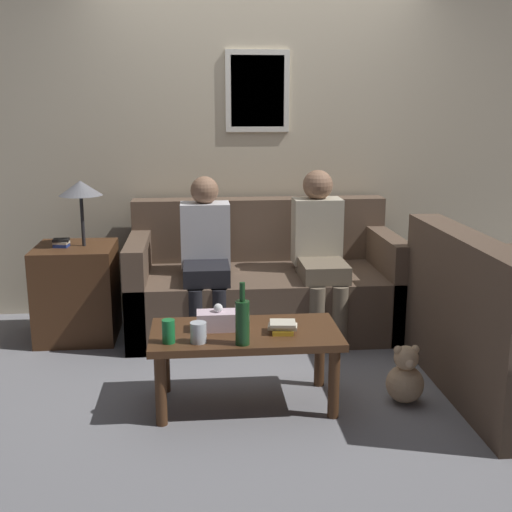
% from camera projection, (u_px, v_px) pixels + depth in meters
% --- Properties ---
extents(ground_plane, '(16.00, 16.00, 0.00)m').
position_uv_depth(ground_plane, '(272.00, 355.00, 4.21)').
color(ground_plane, gray).
extents(wall_back, '(9.00, 0.08, 2.60)m').
position_uv_depth(wall_back, '(257.00, 145.00, 4.93)').
color(wall_back, beige).
rests_on(wall_back, ground_plane).
extents(couch_main, '(1.91, 0.94, 0.91)m').
position_uv_depth(couch_main, '(263.00, 286.00, 4.68)').
color(couch_main, brown).
rests_on(couch_main, ground_plane).
extents(coffee_table, '(1.01, 0.52, 0.42)m').
position_uv_depth(coffee_table, '(245.00, 342.00, 3.45)').
color(coffee_table, '#4C2D19').
rests_on(coffee_table, ground_plane).
extents(side_table_with_lamp, '(0.53, 0.53, 1.11)m').
position_uv_depth(side_table_with_lamp, '(77.00, 287.00, 4.47)').
color(side_table_with_lamp, '#4C2D19').
rests_on(side_table_with_lamp, ground_plane).
extents(wine_bottle, '(0.07, 0.07, 0.32)m').
position_uv_depth(wine_bottle, '(242.00, 321.00, 3.21)').
color(wine_bottle, '#19421E').
rests_on(wine_bottle, coffee_table).
extents(drinking_glass, '(0.08, 0.08, 0.11)m').
position_uv_depth(drinking_glass, '(198.00, 332.00, 3.25)').
color(drinking_glass, silver).
rests_on(drinking_glass, coffee_table).
extents(book_stack, '(0.17, 0.13, 0.06)m').
position_uv_depth(book_stack, '(283.00, 327.00, 3.40)').
color(book_stack, gold).
rests_on(book_stack, coffee_table).
extents(soda_can, '(0.07, 0.07, 0.12)m').
position_uv_depth(soda_can, '(168.00, 331.00, 3.25)').
color(soda_can, '#197A38').
rests_on(soda_can, coffee_table).
extents(tissue_box, '(0.23, 0.12, 0.15)m').
position_uv_depth(tissue_box, '(218.00, 320.00, 3.44)').
color(tissue_box, silver).
rests_on(tissue_box, coffee_table).
extents(person_left, '(0.34, 0.60, 1.12)m').
position_uv_depth(person_left, '(206.00, 253.00, 4.40)').
color(person_left, black).
rests_on(person_left, ground_plane).
extents(person_right, '(0.34, 0.63, 1.16)m').
position_uv_depth(person_right, '(320.00, 247.00, 4.47)').
color(person_right, '#756651').
rests_on(person_right, ground_plane).
extents(teddy_bear, '(0.21, 0.21, 0.33)m').
position_uv_depth(teddy_bear, '(405.00, 378.00, 3.52)').
color(teddy_bear, tan).
rests_on(teddy_bear, ground_plane).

